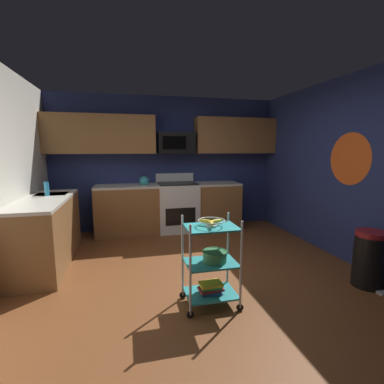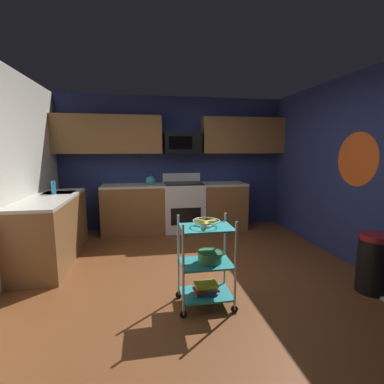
{
  "view_description": "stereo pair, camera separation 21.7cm",
  "coord_description": "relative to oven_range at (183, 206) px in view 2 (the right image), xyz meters",
  "views": [
    {
      "loc": [
        -0.8,
        -3.13,
        1.59
      ],
      "look_at": [
        -0.0,
        0.22,
        1.05
      ],
      "focal_mm": 25.94,
      "sensor_mm": 36.0,
      "label": 1
    },
    {
      "loc": [
        -0.59,
        -3.17,
        1.59
      ],
      "look_at": [
        -0.0,
        0.22,
        1.05
      ],
      "focal_mm": 25.94,
      "sensor_mm": 36.0,
      "label": 2
    }
  ],
  "objects": [
    {
      "name": "fruit_bowl",
      "position": [
        -0.16,
        -2.7,
        0.4
      ],
      "size": [
        0.27,
        0.27,
        0.07
      ],
      "color": "silver",
      "rests_on": "rolling_cart"
    },
    {
      "name": "book_stack",
      "position": [
        -0.16,
        -2.7,
        -0.3
      ],
      "size": [
        0.26,
        0.18,
        0.11
      ],
      "color": "#1E4C8C",
      "rests_on": "rolling_cart"
    },
    {
      "name": "wall_back",
      "position": [
        -0.15,
        0.33,
        0.82
      ],
      "size": [
        4.52,
        0.06,
        2.6
      ],
      "primitive_type": "cube",
      "color": "navy",
      "rests_on": "ground"
    },
    {
      "name": "kettle",
      "position": [
        -0.63,
        -0.0,
        0.52
      ],
      "size": [
        0.21,
        0.18,
        0.26
      ],
      "color": "teal",
      "rests_on": "counter_run"
    },
    {
      "name": "wall_right",
      "position": [
        2.08,
        -2.1,
        0.82
      ],
      "size": [
        0.06,
        4.8,
        2.6
      ],
      "primitive_type": "cube",
      "color": "navy",
      "rests_on": "ground"
    },
    {
      "name": "upper_cabinets",
      "position": [
        -0.19,
        0.13,
        1.37
      ],
      "size": [
        4.4,
        0.33,
        0.7
      ],
      "color": "brown"
    },
    {
      "name": "microwave",
      "position": [
        -0.0,
        0.1,
        1.22
      ],
      "size": [
        0.7,
        0.39,
        0.4
      ],
      "color": "black"
    },
    {
      "name": "oven_range",
      "position": [
        0.0,
        0.0,
        0.0
      ],
      "size": [
        0.76,
        0.65,
        1.1
      ],
      "color": "white",
      "rests_on": "ground"
    },
    {
      "name": "mixing_bowl_large",
      "position": [
        -0.11,
        -2.7,
        0.04
      ],
      "size": [
        0.25,
        0.25,
        0.11
      ],
      "color": "#387F4C",
      "rests_on": "rolling_cart"
    },
    {
      "name": "floor",
      "position": [
        -0.15,
        -2.1,
        -0.5
      ],
      "size": [
        4.4,
        4.8,
        0.04
      ],
      "primitive_type": "cube",
      "color": "brown",
      "rests_on": "ground"
    },
    {
      "name": "wall_flower_decal",
      "position": [
        2.04,
        -2.01,
        0.97
      ],
      "size": [
        0.0,
        0.72,
        0.72
      ],
      "primitive_type": "cylinder",
      "rotation": [
        0.0,
        1.57,
        0.0
      ],
      "color": "#E5591E"
    },
    {
      "name": "dish_soap_bottle",
      "position": [
        -2.07,
        -0.93,
        0.54
      ],
      "size": [
        0.06,
        0.06,
        0.2
      ],
      "primitive_type": "cylinder",
      "color": "#2D8CBF",
      "rests_on": "counter_run"
    },
    {
      "name": "rolling_cart",
      "position": [
        -0.16,
        -2.7,
        -0.03
      ],
      "size": [
        0.57,
        0.39,
        0.91
      ],
      "color": "silver",
      "rests_on": "ground"
    },
    {
      "name": "counter_run",
      "position": [
        -0.9,
        -0.46,
        -0.01
      ],
      "size": [
        3.58,
        2.35,
        0.92
      ],
      "color": "brown",
      "rests_on": "ground"
    },
    {
      "name": "trash_can",
      "position": [
        1.75,
        -2.75,
        -0.15
      ],
      "size": [
        0.34,
        0.42,
        0.66
      ],
      "color": "black",
      "rests_on": "ground"
    }
  ]
}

